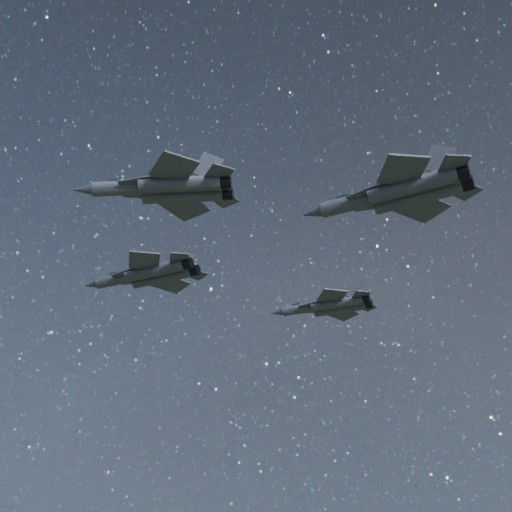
% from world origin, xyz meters
% --- Properties ---
extents(jet_lead, '(16.75, 11.95, 4.28)m').
position_xyz_m(jet_lead, '(-15.51, -0.15, 152.09)').
color(jet_lead, '#363943').
extents(jet_left, '(15.34, 10.84, 3.89)m').
position_xyz_m(jet_left, '(1.86, 19.80, 153.32)').
color(jet_left, '#363943').
extents(jet_right, '(17.58, 11.75, 4.45)m').
position_xyz_m(jet_right, '(-4.43, -15.23, 152.24)').
color(jet_right, '#363943').
extents(jet_slot, '(20.16, 14.28, 5.12)m').
position_xyz_m(jet_slot, '(17.05, -2.12, 154.30)').
color(jet_slot, '#363943').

